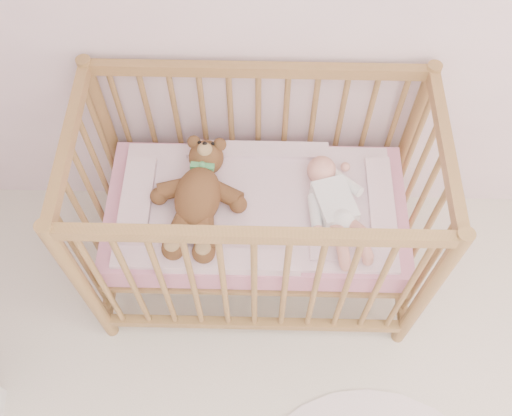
# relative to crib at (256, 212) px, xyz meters

# --- Properties ---
(crib) EXTENTS (1.36, 0.76, 1.00)m
(crib) POSITION_rel_crib_xyz_m (0.00, 0.00, 0.00)
(crib) COLOR #AB7C48
(crib) RESTS_ON floor
(mattress) EXTENTS (1.22, 0.62, 0.13)m
(mattress) POSITION_rel_crib_xyz_m (-0.00, 0.00, -0.01)
(mattress) COLOR pink
(mattress) RESTS_ON crib
(blanket) EXTENTS (1.10, 0.58, 0.06)m
(blanket) POSITION_rel_crib_xyz_m (-0.00, 0.00, 0.06)
(blanket) COLOR #E79FB4
(blanket) RESTS_ON mattress
(baby) EXTENTS (0.40, 0.58, 0.13)m
(baby) POSITION_rel_crib_xyz_m (0.31, -0.02, 0.14)
(baby) COLOR white
(baby) RESTS_ON blanket
(teddy_bear) EXTENTS (0.45, 0.60, 0.16)m
(teddy_bear) POSITION_rel_crib_xyz_m (-0.23, -0.02, 0.15)
(teddy_bear) COLOR brown
(teddy_bear) RESTS_ON blanket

